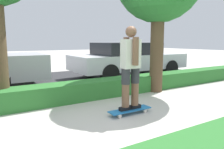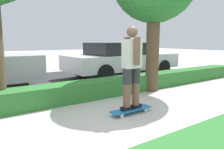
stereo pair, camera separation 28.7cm
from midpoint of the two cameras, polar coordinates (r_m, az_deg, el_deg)
The scene contains 6 objects.
ground_plane at distance 4.26m, azimuth 5.43°, elevation -10.95°, with size 60.00×60.00×0.00m, color #BCB7AD.
street_asphalt at distance 7.91m, azimuth -13.16°, elevation -1.88°, with size 12.78×5.00×0.01m.
hedge_row at distance 5.51m, azimuth -4.60°, elevation -3.98°, with size 12.78×0.60×0.44m.
skateboard at distance 4.41m, azimuth 6.62°, elevation -9.23°, with size 0.91×0.24×0.09m.
skater_person at distance 4.22m, azimuth 6.83°, elevation 2.20°, with size 0.49×0.42×1.62m.
parked_car_middle at distance 8.85m, azimuth 5.22°, elevation 4.20°, with size 4.65×1.99×1.37m.
Camera 1 is at (-2.31, -3.27, 1.44)m, focal length 35.00 mm.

